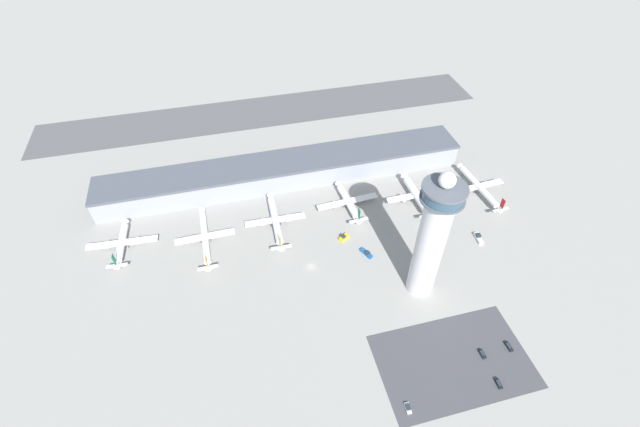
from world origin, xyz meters
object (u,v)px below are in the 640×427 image
at_px(car_red_hatchback, 498,383).
at_px(service_truck_baggage, 478,238).
at_px(car_green_van, 509,346).
at_px(service_truck_fuel, 367,253).
at_px(airplane_gate_bravo, 205,237).
at_px(service_truck_catering, 344,237).
at_px(airplane_gate_delta, 348,202).
at_px(airplane_gate_alpha, 122,243).
at_px(airplane_gate_echo, 417,195).
at_px(airplane_gate_foxtrot, 479,187).
at_px(car_maroon_suv, 408,408).
at_px(control_tower, 432,238).
at_px(airplane_gate_charlie, 275,220).
at_px(car_black_suv, 482,354).

bearing_deg(car_red_hatchback, service_truck_baggage, 66.44).
bearing_deg(car_green_van, service_truck_fuel, 123.31).
height_order(airplane_gate_bravo, service_truck_fuel, airplane_gate_bravo).
distance_m(service_truck_catering, car_green_van, 93.45).
relative_size(airplane_gate_delta, service_truck_baggage, 4.43).
relative_size(airplane_gate_alpha, airplane_gate_bravo, 0.82).
xyz_separation_m(airplane_gate_bravo, car_green_van, (122.91, -93.91, -3.48)).
bearing_deg(service_truck_baggage, airplane_gate_echo, 118.99).
bearing_deg(airplane_gate_foxtrot, car_maroon_suv, -129.80).
bearing_deg(service_truck_baggage, car_maroon_suv, -134.08).
relative_size(airplane_gate_alpha, airplane_gate_foxtrot, 0.82).
height_order(airplane_gate_alpha, airplane_gate_bravo, airplane_gate_alpha).
bearing_deg(service_truck_catering, car_green_van, -56.99).
relative_size(control_tower, car_green_van, 14.67).
height_order(control_tower, airplane_gate_bravo, control_tower).
bearing_deg(car_green_van, airplane_gate_charlie, 131.21).
distance_m(airplane_gate_echo, service_truck_baggage, 42.18).
distance_m(airplane_gate_charlie, airplane_gate_foxtrot, 122.59).
distance_m(airplane_gate_delta, service_truck_baggage, 73.66).
bearing_deg(airplane_gate_delta, car_black_suv, -74.39).
bearing_deg(car_black_suv, service_truck_catering, 115.84).
bearing_deg(airplane_gate_bravo, service_truck_fuel, -19.89).
bearing_deg(airplane_gate_charlie, car_green_van, -48.79).
bearing_deg(car_red_hatchback, service_truck_catering, 112.42).
relative_size(airplane_gate_foxtrot, car_black_suv, 10.02).
height_order(car_maroon_suv, car_black_suv, car_maroon_suv).
distance_m(car_black_suv, car_red_hatchback, 13.20).
height_order(airplane_gate_charlie, car_red_hatchback, airplane_gate_charlie).
relative_size(service_truck_catering, service_truck_fuel, 0.80).
bearing_deg(airplane_gate_alpha, car_red_hatchback, -36.79).
xyz_separation_m(airplane_gate_alpha, airplane_gate_delta, (123.75, 1.78, -0.36)).
bearing_deg(airplane_gate_alpha, service_truck_baggage, -12.29).
distance_m(airplane_gate_bravo, airplane_gate_echo, 121.64).
relative_size(airplane_gate_alpha, airplane_gate_charlie, 0.85).
bearing_deg(airplane_gate_alpha, airplane_gate_echo, -1.18).
relative_size(service_truck_fuel, car_black_suv, 1.80).
bearing_deg(airplane_gate_charlie, airplane_gate_delta, 7.04).
xyz_separation_m(airplane_gate_echo, service_truck_catering, (-49.60, -18.55, -3.34)).
relative_size(control_tower, service_truck_fuel, 8.91).
relative_size(airplane_gate_alpha, car_green_van, 7.54).
xyz_separation_m(airplane_gate_delta, car_black_suv, (28.60, -102.35, -3.34)).
relative_size(airplane_gate_bravo, service_truck_baggage, 5.34).
relative_size(airplane_gate_charlie, airplane_gate_echo, 1.14).
distance_m(control_tower, service_truck_fuel, 46.45).
bearing_deg(car_maroon_suv, car_black_suv, 18.57).
height_order(airplane_gate_charlie, service_truck_catering, airplane_gate_charlie).
bearing_deg(car_black_suv, airplane_gate_delta, 105.61).
bearing_deg(service_truck_fuel, service_truck_catering, 121.57).
height_order(airplane_gate_delta, service_truck_catering, airplane_gate_delta).
bearing_deg(airplane_gate_delta, airplane_gate_foxtrot, -5.31).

